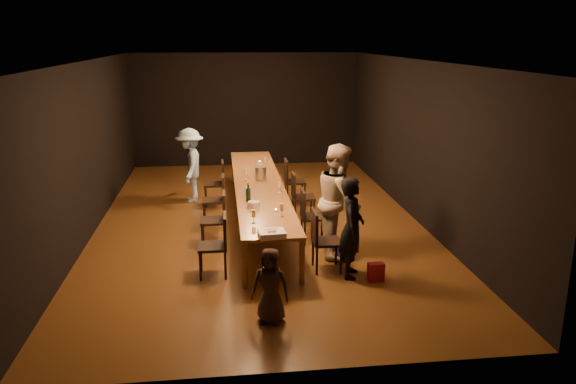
{
  "coord_description": "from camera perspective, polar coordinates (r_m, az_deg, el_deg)",
  "views": [
    {
      "loc": [
        -0.67,
        -10.15,
        3.42
      ],
      "look_at": [
        0.37,
        -1.54,
        1.0
      ],
      "focal_mm": 35.0,
      "sensor_mm": 36.0,
      "label": 1
    }
  ],
  "objects": [
    {
      "name": "chair_left_3",
      "position": [
        11.73,
        -7.53,
        0.86
      ],
      "size": [
        0.42,
        0.42,
        0.93
      ],
      "primitive_type": null,
      "rotation": [
        0.0,
        0.0,
        1.57
      ],
      "color": "black",
      "rests_on": "ground"
    },
    {
      "name": "chair_left_2",
      "position": [
        10.57,
        -7.57,
        -0.78
      ],
      "size": [
        0.42,
        0.42,
        0.93
      ],
      "primitive_type": null,
      "rotation": [
        0.0,
        0.0,
        1.57
      ],
      "color": "black",
      "rests_on": "ground"
    },
    {
      "name": "plate_stack",
      "position": [
        9.02,
        -3.48,
        -1.3
      ],
      "size": [
        0.24,
        0.24,
        0.11
      ],
      "primitive_type": "cylinder",
      "rotation": [
        0.0,
        0.0,
        -0.3
      ],
      "color": "silver",
      "rests_on": "table"
    },
    {
      "name": "tealight_far",
      "position": [
        12.27,
        -2.89,
        3.07
      ],
      "size": [
        0.05,
        0.05,
        0.03
      ],
      "primitive_type": "cylinder",
      "color": "#B2B7B2",
      "rests_on": "table"
    },
    {
      "name": "man_blue",
      "position": [
        12.03,
        -9.91,
        2.7
      ],
      "size": [
        0.6,
        1.02,
        1.57
      ],
      "primitive_type": "imported",
      "rotation": [
        0.0,
        0.0,
        -1.58
      ],
      "color": "#9CCAF1",
      "rests_on": "ground"
    },
    {
      "name": "chair_right_2",
      "position": [
        10.68,
        1.58,
        -0.48
      ],
      "size": [
        0.42,
        0.42,
        0.93
      ],
      "primitive_type": null,
      "rotation": [
        0.0,
        0.0,
        -1.57
      ],
      "color": "black",
      "rests_on": "ground"
    },
    {
      "name": "chair_right_1",
      "position": [
        9.55,
        2.63,
        -2.46
      ],
      "size": [
        0.42,
        0.42,
        0.93
      ],
      "primitive_type": null,
      "rotation": [
        0.0,
        0.0,
        -1.57
      ],
      "color": "black",
      "rests_on": "ground"
    },
    {
      "name": "wineglass_2",
      "position": [
        9.55,
        -4.22,
        -0.05
      ],
      "size": [
        0.06,
        0.06,
        0.21
      ],
      "primitive_type": null,
      "color": "silver",
      "rests_on": "table"
    },
    {
      "name": "wineglass_1",
      "position": [
        8.56,
        -0.64,
        -1.86
      ],
      "size": [
        0.06,
        0.06,
        0.21
      ],
      "primitive_type": null,
      "color": "beige",
      "rests_on": "table"
    },
    {
      "name": "gift_bag_red",
      "position": [
        8.25,
        8.93,
        -8.05
      ],
      "size": [
        0.24,
        0.13,
        0.27
      ],
      "primitive_type": "cube",
      "rotation": [
        0.0,
        0.0,
        0.03
      ],
      "color": "#B81B35",
      "rests_on": "ground"
    },
    {
      "name": "woman_tan",
      "position": [
        8.92,
        5.18,
        -0.84
      ],
      "size": [
        0.78,
        0.95,
        1.81
      ],
      "primitive_type": "imported",
      "rotation": [
        0.0,
        0.0,
        1.46
      ],
      "color": "beige",
      "rests_on": "ground"
    },
    {
      "name": "champagne_bottle",
      "position": [
        9.33,
        -4.05,
        0.0
      ],
      "size": [
        0.1,
        0.1,
        0.34
      ],
      "primitive_type": null,
      "rotation": [
        0.0,
        0.0,
        -0.42
      ],
      "color": "black",
      "rests_on": "table"
    },
    {
      "name": "table",
      "position": [
        10.53,
        -2.99,
        0.61
      ],
      "size": [
        0.9,
        6.0,
        0.75
      ],
      "color": "brown",
      "rests_on": "ground"
    },
    {
      "name": "gift_bag_blue",
      "position": [
        8.93,
        5.8,
        -6.09
      ],
      "size": [
        0.24,
        0.18,
        0.26
      ],
      "primitive_type": "cube",
      "rotation": [
        0.0,
        0.0,
        0.19
      ],
      "color": "#2535A1",
      "rests_on": "ground"
    },
    {
      "name": "birthday_cake",
      "position": [
        7.74,
        -1.66,
        -4.26
      ],
      "size": [
        0.39,
        0.32,
        0.09
      ],
      "rotation": [
        0.0,
        0.0,
        0.08
      ],
      "color": "white",
      "rests_on": "table"
    },
    {
      "name": "wineglass_4",
      "position": [
        10.81,
        -4.32,
        1.81
      ],
      "size": [
        0.06,
        0.06,
        0.21
      ],
      "primitive_type": null,
      "color": "silver",
      "rests_on": "table"
    },
    {
      "name": "chair_right_0",
      "position": [
        8.43,
        3.98,
        -4.96
      ],
      "size": [
        0.42,
        0.42,
        0.93
      ],
      "primitive_type": null,
      "rotation": [
        0.0,
        0.0,
        -1.57
      ],
      "color": "black",
      "rests_on": "ground"
    },
    {
      "name": "room_shell",
      "position": [
        10.26,
        -3.1,
        8.05
      ],
      "size": [
        6.04,
        10.04,
        3.02
      ],
      "color": "black",
      "rests_on": "ground"
    },
    {
      "name": "wineglass_3",
      "position": [
        9.87,
        -0.87,
        0.52
      ],
      "size": [
        0.06,
        0.06,
        0.21
      ],
      "primitive_type": null,
      "color": "beige",
      "rests_on": "table"
    },
    {
      "name": "tealight_near",
      "position": [
        8.84,
        -1.23,
        -1.88
      ],
      "size": [
        0.05,
        0.05,
        0.03
      ],
      "primitive_type": "cylinder",
      "color": "#B2B7B2",
      "rests_on": "table"
    },
    {
      "name": "chair_right_3",
      "position": [
        11.83,
        0.73,
        1.12
      ],
      "size": [
        0.42,
        0.42,
        0.93
      ],
      "primitive_type": null,
      "rotation": [
        0.0,
        0.0,
        -1.57
      ],
      "color": "black",
      "rests_on": "ground"
    },
    {
      "name": "chair_left_0",
      "position": [
        8.29,
        -7.69,
        -5.42
      ],
      "size": [
        0.42,
        0.42,
        0.93
      ],
      "primitive_type": null,
      "rotation": [
        0.0,
        0.0,
        1.57
      ],
      "color": "black",
      "rests_on": "ground"
    },
    {
      "name": "child",
      "position": [
        6.93,
        -1.8,
        -9.49
      ],
      "size": [
        0.54,
        0.43,
        0.96
      ],
      "primitive_type": "imported",
      "rotation": [
        0.0,
        0.0,
        -0.3
      ],
      "color": "#3E2B23",
      "rests_on": "ground"
    },
    {
      "name": "ice_bucket",
      "position": [
        10.8,
        -2.81,
        1.93
      ],
      "size": [
        0.23,
        0.23,
        0.24
      ],
      "primitive_type": "cylinder",
      "rotation": [
        0.0,
        0.0,
        0.03
      ],
      "color": "silver",
      "rests_on": "table"
    },
    {
      "name": "wineglass_5",
      "position": [
        11.81,
        -2.28,
        3.02
      ],
      "size": [
        0.06,
        0.06,
        0.21
      ],
      "primitive_type": null,
      "color": "silver",
      "rests_on": "table"
    },
    {
      "name": "chair_left_1",
      "position": [
        9.43,
        -7.63,
        -2.82
      ],
      "size": [
        0.42,
        0.42,
        0.93
      ],
      "primitive_type": null,
      "rotation": [
        0.0,
        0.0,
        1.57
      ],
      "color": "black",
      "rests_on": "ground"
    },
    {
      "name": "tealight_mid",
      "position": [
        10.81,
        -2.31,
        1.36
      ],
      "size": [
        0.05,
        0.05,
        0.03
      ],
      "primitive_type": "cylinder",
      "color": "#B2B7B2",
      "rests_on": "table"
    },
    {
      "name": "woman_birthday",
      "position": [
        8.16,
        6.49,
        -3.62
      ],
      "size": [
        0.48,
        0.62,
        1.5
      ],
      "primitive_type": "imported",
      "rotation": [
        0.0,
        0.0,
        1.33
      ],
      "color": "black",
      "rests_on": "ground"
    },
    {
      "name": "wineglass_0",
      "position": [
        8.28,
        -3.51,
        -2.49
      ],
      "size": [
        0.06,
        0.06,
        0.21
      ],
      "primitive_type": null,
      "color": "beige",
      "rests_on": "table"
    },
    {
      "name": "ground",
      "position": [
        10.73,
        -2.94,
        -3.02
      ],
      "size": [
        10.0,
        10.0,
        0.0
      ],
      "primitive_type": "plane",
      "color": "#492B12",
      "rests_on": "ground"
    }
  ]
}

